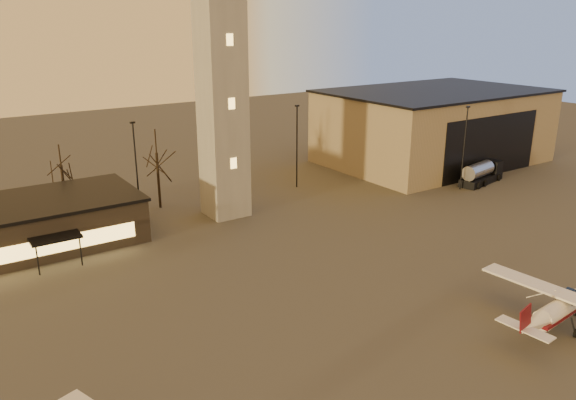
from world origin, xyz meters
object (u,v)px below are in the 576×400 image
(cessna_front, at_px, (561,312))
(control_tower, at_px, (221,57))
(fuel_truck, at_px, (481,175))
(hangar, at_px, (434,126))

(cessna_front, bearing_deg, control_tower, 98.72)
(control_tower, relative_size, fuel_truck, 4.19)
(control_tower, xyz_separation_m, cessna_front, (7.84, -33.08, -15.20))
(cessna_front, xyz_separation_m, fuel_truck, (24.51, 25.43, -0.02))
(control_tower, relative_size, hangar, 1.07)
(control_tower, distance_m, hangar, 37.90)
(control_tower, height_order, fuel_truck, control_tower)
(hangar, relative_size, fuel_truck, 3.94)
(control_tower, distance_m, cessna_front, 37.24)
(cessna_front, bearing_deg, hangar, 48.15)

